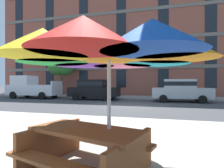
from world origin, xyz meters
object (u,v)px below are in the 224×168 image
sedan_silver (181,90)px  patio_umbrella (109,49)px  pickup_white (32,88)px  street_tree_left (61,65)px  sedan_black (94,89)px  picnic_table (86,146)px

sedan_silver → patio_umbrella: 12.93m
pickup_white → patio_umbrella: patio_umbrella is taller
pickup_white → street_tree_left: size_ratio=1.05×
sedan_black → sedan_silver: same height
sedan_silver → picnic_table: size_ratio=2.05×
sedan_black → picnic_table: size_ratio=2.05×
sedan_silver → patio_umbrella: bearing=-99.8°
pickup_white → street_tree_left: bearing=71.8°
street_tree_left → patio_umbrella: 19.24m
pickup_white → patio_umbrella: bearing=-48.0°
pickup_white → sedan_black: pickup_white is taller
sedan_black → picnic_table: bearing=-69.8°
sedan_silver → patio_umbrella: patio_umbrella is taller
patio_umbrella → picnic_table: patio_umbrella is taller
street_tree_left → patio_umbrella: street_tree_left is taller
sedan_silver → patio_umbrella: (-2.19, -12.70, 1.08)m
pickup_white → patio_umbrella: 17.13m
sedan_silver → street_tree_left: size_ratio=0.90×
sedan_black → sedan_silver: bearing=0.0°
sedan_black → sedan_silver: (7.25, 0.00, 0.00)m
sedan_black → patio_umbrella: 13.71m
sedan_silver → picnic_table: 13.05m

